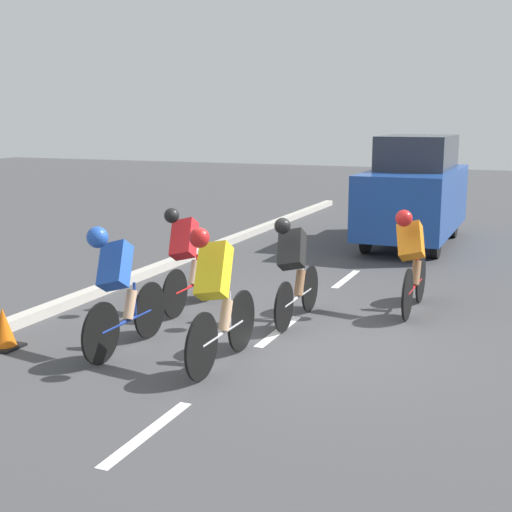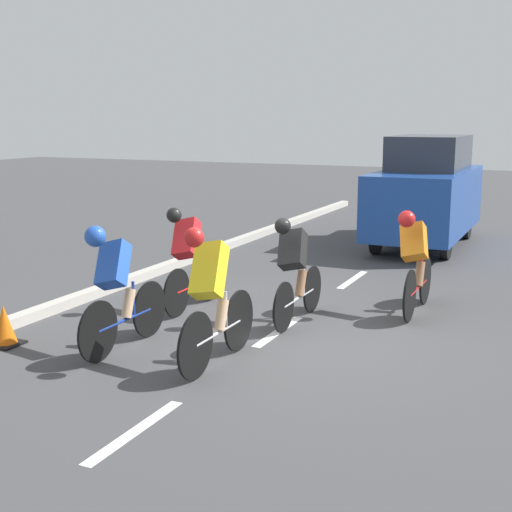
% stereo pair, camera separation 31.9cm
% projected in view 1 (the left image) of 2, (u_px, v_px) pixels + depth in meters
% --- Properties ---
extents(ground_plane, '(60.00, 60.00, 0.00)m').
position_uv_depth(ground_plane, '(276.00, 334.00, 8.93)').
color(ground_plane, '#424244').
extents(lane_stripe_near, '(0.12, 1.40, 0.01)m').
position_uv_depth(lane_stripe_near, '(148.00, 433.00, 6.13)').
color(lane_stripe_near, white).
rests_on(lane_stripe_near, ground).
extents(lane_stripe_mid, '(0.12, 1.40, 0.01)m').
position_uv_depth(lane_stripe_mid, '(279.00, 331.00, 9.03)').
color(lane_stripe_mid, white).
rests_on(lane_stripe_mid, ground).
extents(lane_stripe_far, '(0.12, 1.40, 0.01)m').
position_uv_depth(lane_stripe_far, '(346.00, 279.00, 11.93)').
color(lane_stripe_far, white).
rests_on(lane_stripe_far, ground).
extents(curb, '(0.20, 25.77, 0.14)m').
position_uv_depth(curb, '(70.00, 301.00, 10.22)').
color(curb, '#B7B2A8').
rests_on(curb, ground).
extents(cyclist_yellow, '(0.42, 1.73, 1.56)m').
position_uv_depth(cyclist_yellow, '(217.00, 294.00, 7.62)').
color(cyclist_yellow, black).
rests_on(cyclist_yellow, ground).
extents(cyclist_blue, '(0.45, 1.73, 1.49)m').
position_uv_depth(cyclist_blue, '(118.00, 285.00, 8.10)').
color(cyclist_blue, black).
rests_on(cyclist_blue, ground).
extents(cyclist_red, '(0.44, 1.66, 1.47)m').
position_uv_depth(cyclist_red, '(186.00, 256.00, 9.90)').
color(cyclist_red, black).
rests_on(cyclist_red, ground).
extents(cyclist_black, '(0.42, 1.69, 1.42)m').
position_uv_depth(cyclist_black, '(294.00, 267.00, 9.29)').
color(cyclist_black, black).
rests_on(cyclist_black, ground).
extents(cyclist_orange, '(0.44, 1.72, 1.46)m').
position_uv_depth(cyclist_orange, '(412.00, 258.00, 9.79)').
color(cyclist_orange, black).
rests_on(cyclist_orange, ground).
extents(support_car, '(1.70, 4.16, 2.29)m').
position_uv_depth(support_car, '(415.00, 191.00, 14.93)').
color(support_car, black).
rests_on(support_car, ground).
extents(traffic_cone, '(0.36, 0.36, 0.49)m').
position_uv_depth(traffic_cone, '(3.00, 329.00, 8.33)').
color(traffic_cone, black).
rests_on(traffic_cone, ground).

